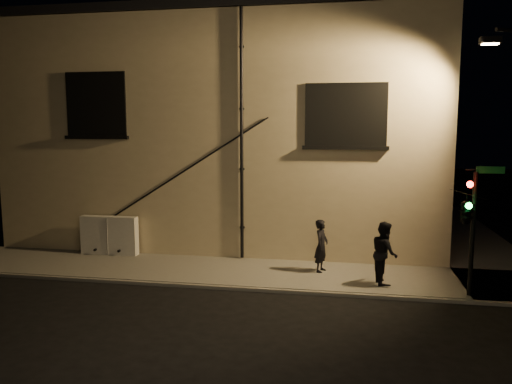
% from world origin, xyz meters
% --- Properties ---
extents(ground, '(90.00, 90.00, 0.00)m').
position_xyz_m(ground, '(0.00, 0.00, 0.00)').
color(ground, black).
extents(sidewalk, '(21.00, 16.00, 0.12)m').
position_xyz_m(sidewalk, '(1.22, 4.39, 0.06)').
color(sidewalk, slate).
rests_on(sidewalk, ground).
extents(building, '(16.20, 12.23, 8.80)m').
position_xyz_m(building, '(-3.00, 8.99, 4.40)').
color(building, beige).
rests_on(building, ground).
extents(utility_cabinet, '(2.06, 0.35, 1.35)m').
position_xyz_m(utility_cabinet, '(-6.56, 2.70, 0.80)').
color(utility_cabinet, silver).
rests_on(utility_cabinet, sidewalk).
extents(pedestrian_a, '(0.55, 0.69, 1.64)m').
position_xyz_m(pedestrian_a, '(0.94, 1.84, 0.94)').
color(pedestrian_a, black).
rests_on(pedestrian_a, sidewalk).
extents(pedestrian_b, '(0.83, 0.99, 1.81)m').
position_xyz_m(pedestrian_b, '(2.78, 0.96, 1.02)').
color(pedestrian_b, black).
rests_on(pedestrian_b, sidewalk).
extents(traffic_signal, '(1.36, 2.05, 3.47)m').
position_xyz_m(traffic_signal, '(4.77, 0.19, 2.46)').
color(traffic_signal, black).
rests_on(traffic_signal, sidewalk).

